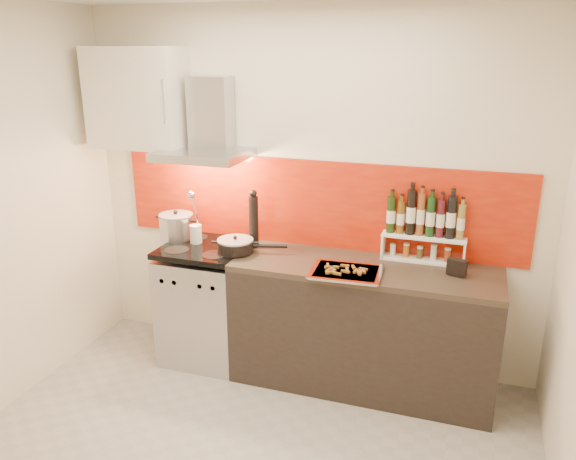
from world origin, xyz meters
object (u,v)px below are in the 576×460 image
(pepper_mill, at_px, (254,220))
(baking_tray, at_px, (346,272))
(saute_pan, at_px, (236,245))
(counter, at_px, (363,326))
(stock_pot, at_px, (176,226))
(range_stove, at_px, (207,303))

(pepper_mill, bearing_deg, baking_tray, -20.83)
(saute_pan, bearing_deg, counter, 2.63)
(stock_pot, bearing_deg, counter, -3.58)
(range_stove, distance_m, baking_tray, 1.22)
(range_stove, bearing_deg, stock_pot, 160.84)
(saute_pan, bearing_deg, baking_tray, -9.29)
(counter, distance_m, saute_pan, 1.06)
(counter, height_order, saute_pan, saute_pan)
(counter, bearing_deg, pepper_mill, 172.65)
(pepper_mill, bearing_deg, counter, -7.35)
(stock_pot, height_order, saute_pan, stock_pot)
(saute_pan, xyz_separation_m, baking_tray, (0.83, -0.14, -0.04))
(saute_pan, relative_size, baking_tray, 1.03)
(saute_pan, bearing_deg, pepper_mill, 63.91)
(saute_pan, relative_size, pepper_mill, 1.13)
(stock_pot, bearing_deg, baking_tray, -11.06)
(baking_tray, bearing_deg, saute_pan, 170.71)
(counter, distance_m, pepper_mill, 1.08)
(stock_pot, bearing_deg, saute_pan, -13.66)
(range_stove, height_order, saute_pan, saute_pan)
(stock_pot, relative_size, pepper_mill, 0.60)
(counter, xyz_separation_m, baking_tray, (-0.09, -0.18, 0.47))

